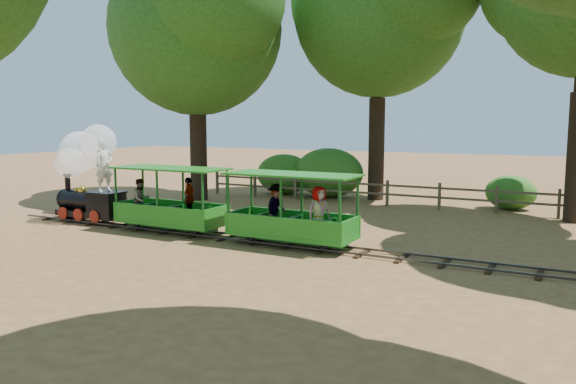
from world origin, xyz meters
The scene contains 11 objects.
ground centered at (0.00, 0.00, 0.00)m, with size 90.00×90.00×0.00m, color #A17045.
track centered at (0.00, 0.00, 0.07)m, with size 22.00×1.00×0.10m.
locomotive centered at (-8.53, 0.07, 1.81)m, with size 2.82×1.32×3.23m.
carriage_front centered at (-5.05, -0.02, 0.79)m, with size 3.50×1.43×1.82m.
carriage_rear centered at (-0.95, 0.00, 0.81)m, with size 3.50×1.43×1.82m.
oak_nw centered at (-8.53, 6.09, 7.31)m, with size 8.67×7.63×10.42m.
oak_nc centered at (-2.03, 9.59, 7.99)m, with size 8.59×7.56×11.07m.
fence centered at (0.00, 8.00, 0.58)m, with size 18.10×0.10×1.00m.
shrub_west centered at (-6.25, 9.30, 0.90)m, with size 2.60×2.00×1.80m, color #2D6B1E.
shrub_mid_w centered at (-4.06, 9.30, 1.06)m, with size 3.05×2.35×2.11m, color #2D6B1E.
shrub_mid_e centered at (3.32, 9.30, 0.64)m, with size 1.84×1.41×1.27m, color #2D6B1E.
Camera 1 is at (5.75, -12.77, 3.26)m, focal length 35.00 mm.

